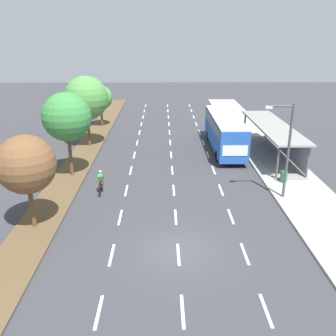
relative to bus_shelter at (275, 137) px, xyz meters
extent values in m
plane|color=#38383D|center=(-9.53, -15.67, -1.87)|extent=(140.00, 140.00, 0.00)
cube|color=brown|center=(-17.83, 4.33, -1.81)|extent=(2.60, 52.00, 0.12)
cube|color=#9E9E99|center=(-0.28, 4.33, -1.79)|extent=(4.50, 52.00, 0.15)
cube|color=white|center=(-13.03, -20.16, -1.86)|extent=(0.14, 2.01, 0.01)
cube|color=white|center=(-13.03, -16.01, -1.86)|extent=(0.14, 2.01, 0.01)
cube|color=white|center=(-13.03, -11.86, -1.86)|extent=(0.14, 2.01, 0.01)
cube|color=white|center=(-13.03, -7.71, -1.86)|extent=(0.14, 2.01, 0.01)
cube|color=white|center=(-13.03, -3.56, -1.86)|extent=(0.14, 2.01, 0.01)
cube|color=white|center=(-13.03, 0.59, -1.86)|extent=(0.14, 2.01, 0.01)
cube|color=white|center=(-13.03, 4.74, -1.86)|extent=(0.14, 2.01, 0.01)
cube|color=white|center=(-13.03, 8.89, -1.86)|extent=(0.14, 2.01, 0.01)
cube|color=white|center=(-13.03, 13.04, -1.86)|extent=(0.14, 2.01, 0.01)
cube|color=white|center=(-13.03, 17.19, -1.86)|extent=(0.14, 2.01, 0.01)
cube|color=white|center=(-13.03, 21.34, -1.86)|extent=(0.14, 2.01, 0.01)
cube|color=white|center=(-13.03, 25.49, -1.86)|extent=(0.14, 2.01, 0.01)
cube|color=white|center=(-9.53, -20.16, -1.86)|extent=(0.14, 2.01, 0.01)
cube|color=white|center=(-9.53, -16.01, -1.86)|extent=(0.14, 2.01, 0.01)
cube|color=white|center=(-9.53, -11.86, -1.86)|extent=(0.14, 2.01, 0.01)
cube|color=white|center=(-9.53, -7.71, -1.86)|extent=(0.14, 2.01, 0.01)
cube|color=white|center=(-9.53, -3.56, -1.86)|extent=(0.14, 2.01, 0.01)
cube|color=white|center=(-9.53, 0.59, -1.86)|extent=(0.14, 2.01, 0.01)
cube|color=white|center=(-9.53, 4.74, -1.86)|extent=(0.14, 2.01, 0.01)
cube|color=white|center=(-9.53, 8.89, -1.86)|extent=(0.14, 2.01, 0.01)
cube|color=white|center=(-9.53, 13.04, -1.86)|extent=(0.14, 2.01, 0.01)
cube|color=white|center=(-9.53, 17.19, -1.86)|extent=(0.14, 2.01, 0.01)
cube|color=white|center=(-9.53, 21.34, -1.86)|extent=(0.14, 2.01, 0.01)
cube|color=white|center=(-9.53, 25.49, -1.86)|extent=(0.14, 2.01, 0.01)
cube|color=white|center=(-6.03, -20.16, -1.86)|extent=(0.14, 2.01, 0.01)
cube|color=white|center=(-6.03, -16.01, -1.86)|extent=(0.14, 2.01, 0.01)
cube|color=white|center=(-6.03, -11.86, -1.86)|extent=(0.14, 2.01, 0.01)
cube|color=white|center=(-6.03, -7.71, -1.86)|extent=(0.14, 2.01, 0.01)
cube|color=white|center=(-6.03, -3.56, -1.86)|extent=(0.14, 2.01, 0.01)
cube|color=white|center=(-6.03, 0.59, -1.86)|extent=(0.14, 2.01, 0.01)
cube|color=white|center=(-6.03, 4.74, -1.86)|extent=(0.14, 2.01, 0.01)
cube|color=white|center=(-6.03, 8.89, -1.86)|extent=(0.14, 2.01, 0.01)
cube|color=white|center=(-6.03, 13.04, -1.86)|extent=(0.14, 2.01, 0.01)
cube|color=white|center=(-6.03, 17.19, -1.86)|extent=(0.14, 2.01, 0.01)
cube|color=white|center=(-6.03, 21.34, -1.86)|extent=(0.14, 2.01, 0.01)
cube|color=white|center=(-6.03, 25.49, -1.86)|extent=(0.14, 2.01, 0.01)
cube|color=gray|center=(-0.28, 0.00, -1.67)|extent=(2.60, 12.46, 0.10)
cylinder|color=#56565B|center=(-1.46, -5.98, -0.32)|extent=(0.16, 0.16, 2.60)
cylinder|color=#56565B|center=(-1.46, 5.98, -0.32)|extent=(0.16, 0.16, 2.60)
cylinder|color=#56565B|center=(0.90, -5.98, -0.32)|extent=(0.16, 0.16, 2.60)
cylinder|color=#56565B|center=(0.90, 5.98, -0.32)|extent=(0.16, 0.16, 2.60)
cube|color=gray|center=(0.96, 0.00, -0.32)|extent=(0.10, 11.84, 2.34)
cube|color=gray|center=(-0.28, 0.00, 1.06)|extent=(2.90, 12.86, 0.16)
cube|color=#2356B2|center=(-4.28, 2.23, -0.02)|extent=(2.50, 11.20, 2.80)
cube|color=#2D3D4C|center=(-4.28, 2.23, 0.83)|extent=(2.54, 10.30, 0.90)
cube|color=silver|center=(-4.28, 2.23, 1.44)|extent=(2.45, 10.98, 0.12)
cube|color=#2D3D4C|center=(-4.28, 7.85, 0.33)|extent=(2.25, 0.06, 1.54)
cube|color=white|center=(-4.28, -3.39, -0.22)|extent=(2.12, 0.04, 0.90)
cylinder|color=black|center=(-5.38, 5.70, -1.37)|extent=(0.30, 1.00, 1.00)
cylinder|color=black|center=(-3.18, 5.70, -1.37)|extent=(0.30, 1.00, 1.00)
cylinder|color=black|center=(-5.38, -1.25, -1.37)|extent=(0.30, 1.00, 1.00)
cylinder|color=black|center=(-3.18, -1.25, -1.37)|extent=(0.30, 1.00, 1.00)
torus|color=black|center=(-14.80, -7.56, -1.51)|extent=(0.06, 0.72, 0.72)
torus|color=black|center=(-14.80, -8.66, -1.51)|extent=(0.06, 0.72, 0.72)
cylinder|color=maroon|center=(-14.80, -8.11, -1.23)|extent=(0.05, 0.94, 0.05)
cylinder|color=maroon|center=(-14.80, -8.21, -1.41)|extent=(0.05, 0.57, 0.42)
cylinder|color=maroon|center=(-14.80, -8.31, -1.21)|extent=(0.04, 0.04, 0.40)
cube|color=black|center=(-14.80, -8.31, -1.01)|extent=(0.12, 0.24, 0.06)
cylinder|color=black|center=(-14.80, -7.61, -0.96)|extent=(0.46, 0.04, 0.04)
cube|color=#2D844C|center=(-14.80, -8.13, -0.68)|extent=(0.30, 0.36, 0.59)
cube|color=#4C893D|center=(-14.80, -8.29, -0.66)|extent=(0.26, 0.26, 0.42)
sphere|color=beige|center=(-14.80, -8.01, -0.26)|extent=(0.20, 0.20, 0.20)
cylinder|color=brown|center=(-14.92, -8.16, -1.08)|extent=(0.12, 0.42, 0.25)
cylinder|color=brown|center=(-14.92, -7.99, -1.34)|extent=(0.10, 0.17, 0.41)
cylinder|color=brown|center=(-14.68, -8.16, -1.08)|extent=(0.12, 0.42, 0.25)
cylinder|color=brown|center=(-14.68, -7.99, -1.34)|extent=(0.10, 0.17, 0.41)
cylinder|color=#2D844C|center=(-14.97, -7.91, -0.63)|extent=(0.09, 0.47, 0.28)
cylinder|color=#2D844C|center=(-14.63, -7.91, -0.63)|extent=(0.09, 0.47, 0.28)
cylinder|color=brown|center=(-17.98, -13.06, -0.44)|extent=(0.28, 0.28, 2.61)
sphere|color=brown|center=(-17.98, -13.06, 2.13)|extent=(3.36, 3.36, 3.36)
cylinder|color=brown|center=(-17.66, -4.77, -0.08)|extent=(0.28, 0.28, 3.34)
sphere|color=#38843D|center=(-17.66, -4.77, 3.01)|extent=(3.76, 3.76, 3.76)
cylinder|color=brown|center=(-17.79, 3.52, -0.15)|extent=(0.28, 0.28, 3.18)
sphere|color=#4C8E42|center=(-17.79, 3.52, 3.05)|extent=(4.29, 4.29, 4.29)
cylinder|color=brown|center=(-17.79, 11.80, -0.56)|extent=(0.28, 0.28, 2.37)
sphere|color=#4C8E42|center=(-17.79, 11.80, 1.71)|extent=(2.88, 2.88, 2.88)
cylinder|color=#4C4C51|center=(-1.93, -9.26, 1.53)|extent=(0.18, 0.18, 6.50)
cylinder|color=#4C4C51|center=(-2.73, -9.26, 4.63)|extent=(1.60, 0.12, 0.12)
cube|color=silver|center=(-3.53, -9.26, 4.56)|extent=(0.44, 0.24, 0.16)
cylinder|color=#286B38|center=(-1.08, -6.61, -1.29)|extent=(0.52, 0.52, 0.85)
camera|label=1|loc=(-10.32, -32.32, 9.05)|focal=38.96mm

